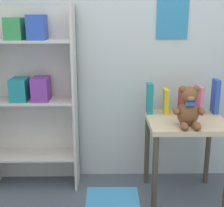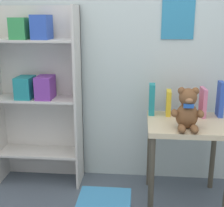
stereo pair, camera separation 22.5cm
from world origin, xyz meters
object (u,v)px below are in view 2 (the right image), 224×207
object	(u,v)px
display_table	(186,136)
book_standing_teal	(152,99)
book_standing_red	(185,103)
bookshelf_side	(37,87)
teddy_bear	(187,110)
book_standing_blue	(220,99)
book_standing_pink	(203,102)
book_standing_yellow	(168,103)

from	to	relation	value
display_table	book_standing_teal	distance (m)	0.37
book_standing_teal	book_standing_red	size ratio (longest dim) A/B	1.23
bookshelf_side	book_standing_red	distance (m)	1.16
teddy_bear	book_standing_teal	world-z (taller)	teddy_bear
teddy_bear	book_standing_red	xyz separation A→B (m)	(0.03, 0.30, -0.03)
book_standing_teal	book_standing_blue	bearing A→B (deg)	0.33
display_table	book_standing_blue	size ratio (longest dim) A/B	2.42
display_table	teddy_bear	xyz separation A→B (m)	(-0.03, -0.14, 0.23)
display_table	book_standing_teal	world-z (taller)	book_standing_teal
bookshelf_side	book_standing_pink	world-z (taller)	bookshelf_side
book_standing_yellow	book_standing_red	world-z (taller)	book_standing_red
bookshelf_side	book_standing_red	bearing A→B (deg)	-4.81
book_standing_pink	book_standing_blue	world-z (taller)	book_standing_blue
book_standing_teal	book_standing_red	distance (m)	0.25
book_standing_teal	display_table	bearing A→B (deg)	-32.21
bookshelf_side	book_standing_pink	xyz separation A→B (m)	(1.28, -0.10, -0.07)
display_table	teddy_bear	distance (m)	0.27
display_table	book_standing_yellow	bearing A→B (deg)	127.66
book_standing_red	book_standing_pink	size ratio (longest dim) A/B	0.89
display_table	book_standing_yellow	xyz separation A→B (m)	(-0.12, 0.16, 0.20)
book_standing_teal	book_standing_pink	size ratio (longest dim) A/B	1.10
book_standing_yellow	book_standing_teal	bearing A→B (deg)	-177.85
display_table	book_standing_red	world-z (taller)	book_standing_red
book_standing_yellow	book_standing_blue	size ratio (longest dim) A/B	0.71
bookshelf_side	book_standing_blue	xyz separation A→B (m)	(1.40, -0.10, -0.04)
bookshelf_side	book_standing_teal	bearing A→B (deg)	-5.73
book_standing_yellow	bookshelf_side	bearing A→B (deg)	177.63
display_table	book_standing_yellow	size ratio (longest dim) A/B	3.38
book_standing_teal	book_standing_blue	distance (m)	0.50
teddy_bear	book_standing_teal	size ratio (longest dim) A/B	1.19
teddy_bear	book_standing_pink	distance (m)	0.33
bookshelf_side	book_standing_teal	xyz separation A→B (m)	(0.91, -0.09, -0.06)
book_standing_pink	book_standing_blue	distance (m)	0.13
display_table	book_standing_pink	world-z (taller)	book_standing_pink
book_standing_yellow	book_standing_pink	world-z (taller)	book_standing_pink
book_standing_yellow	book_standing_blue	xyz separation A→B (m)	(0.37, -0.00, 0.04)
bookshelf_side	display_table	size ratio (longest dim) A/B	2.27
teddy_bear	book_standing_pink	world-z (taller)	teddy_bear
book_standing_yellow	book_standing_pink	xyz separation A→B (m)	(0.25, -0.01, 0.01)
teddy_bear	book_standing_teal	xyz separation A→B (m)	(-0.22, 0.30, -0.01)
bookshelf_side	book_standing_red	world-z (taller)	bookshelf_side
teddy_bear	book_standing_pink	bearing A→B (deg)	62.16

